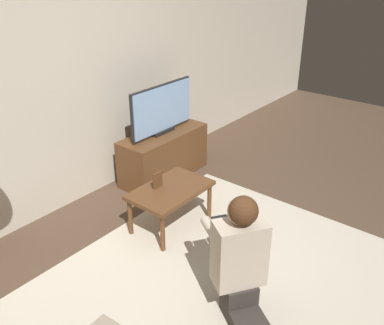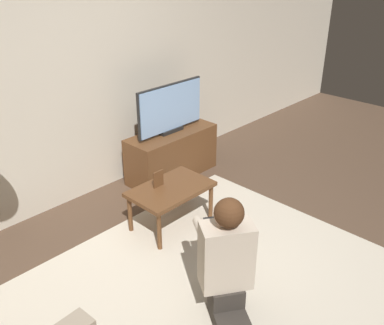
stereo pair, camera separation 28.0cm
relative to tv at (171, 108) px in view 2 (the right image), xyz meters
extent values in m
plane|color=brown|center=(-1.01, -1.55, -0.79)|extent=(10.00, 10.00, 0.00)
cube|color=beige|center=(-1.01, 0.38, 0.51)|extent=(10.00, 0.06, 2.60)
cube|color=beige|center=(-1.01, -1.55, -0.78)|extent=(2.64, 2.38, 0.02)
cube|color=brown|center=(0.00, 0.00, -0.53)|extent=(1.03, 0.41, 0.52)
cube|color=black|center=(0.00, 0.00, -0.25)|extent=(0.30, 0.08, 0.04)
cube|color=black|center=(0.00, 0.00, 0.01)|extent=(0.87, 0.03, 0.50)
cube|color=#8CB2E0|center=(0.00, 0.00, 0.01)|extent=(0.84, 0.04, 0.47)
cube|color=brown|center=(-0.69, -0.71, -0.41)|extent=(0.72, 0.46, 0.04)
cylinder|color=brown|center=(-1.01, -0.90, -0.61)|extent=(0.04, 0.04, 0.36)
cylinder|color=brown|center=(-0.36, -0.90, -0.61)|extent=(0.04, 0.04, 0.36)
cylinder|color=brown|center=(-1.01, -0.52, -0.61)|extent=(0.04, 0.04, 0.36)
cylinder|color=brown|center=(-0.36, -0.52, -0.61)|extent=(0.04, 0.04, 0.36)
cube|color=#332D28|center=(-1.17, -1.74, -0.59)|extent=(0.32, 0.32, 0.14)
cube|color=#C1B29E|center=(-1.17, -1.74, -0.29)|extent=(0.39, 0.36, 0.47)
sphere|color=tan|center=(-1.17, -1.74, 0.03)|extent=(0.19, 0.19, 0.19)
sphere|color=#4C2D19|center=(-1.18, -1.76, 0.05)|extent=(0.19, 0.19, 0.19)
cube|color=black|center=(-0.96, -1.43, -0.27)|extent=(0.13, 0.11, 0.04)
cylinder|color=#C1B29E|center=(-0.94, -1.59, -0.27)|extent=(0.23, 0.29, 0.07)
cylinder|color=#C1B29E|center=(-1.11, -1.48, -0.27)|extent=(0.23, 0.29, 0.07)
cube|color=brown|center=(-0.75, -0.62, -0.31)|extent=(0.11, 0.01, 0.15)
camera|label=1|loc=(-3.11, -2.90, 1.48)|focal=40.00mm
camera|label=2|loc=(-2.92, -3.11, 1.48)|focal=40.00mm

